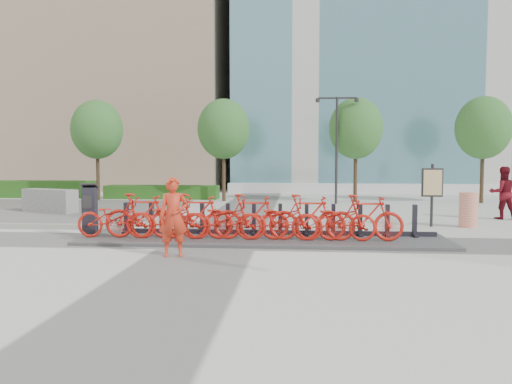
# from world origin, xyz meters

# --- Properties ---
(ground) EXTENTS (120.00, 120.00, 0.00)m
(ground) POSITION_xyz_m (0.00, 0.00, 0.00)
(ground) COLOR beige
(glass_building) EXTENTS (32.00, 16.00, 24.00)m
(glass_building) POSITION_xyz_m (14.00, 26.00, 12.00)
(glass_building) COLOR #37596F
(glass_building) RESTS_ON ground
(gravel_patch) EXTENTS (14.00, 14.00, 0.00)m
(gravel_patch) POSITION_xyz_m (-10.00, 7.00, 0.01)
(gravel_patch) COLOR #585650
(gravel_patch) RESTS_ON ground
(hedge_a) EXTENTS (10.00, 1.40, 0.90)m
(hedge_a) POSITION_xyz_m (-14.00, 13.50, 0.45)
(hedge_a) COLOR #153D15
(hedge_a) RESTS_ON ground
(hedge_b) EXTENTS (6.00, 1.20, 0.70)m
(hedge_b) POSITION_xyz_m (-5.00, 13.20, 0.35)
(hedge_b) COLOR #153D15
(hedge_b) RESTS_ON ground
(tree_0) EXTENTS (2.60, 2.60, 5.10)m
(tree_0) POSITION_xyz_m (-8.00, 12.00, 3.59)
(tree_0) COLOR brown
(tree_0) RESTS_ON ground
(tree_1) EXTENTS (2.60, 2.60, 5.10)m
(tree_1) POSITION_xyz_m (-1.50, 12.00, 3.59)
(tree_1) COLOR brown
(tree_1) RESTS_ON ground
(tree_2) EXTENTS (2.60, 2.60, 5.10)m
(tree_2) POSITION_xyz_m (5.00, 12.00, 3.59)
(tree_2) COLOR brown
(tree_2) RESTS_ON ground
(tree_3) EXTENTS (2.60, 2.60, 5.10)m
(tree_3) POSITION_xyz_m (11.00, 12.00, 3.59)
(tree_3) COLOR brown
(tree_3) RESTS_ON ground
(streetlamp) EXTENTS (2.00, 0.20, 5.00)m
(streetlamp) POSITION_xyz_m (4.00, 11.00, 3.13)
(streetlamp) COLOR black
(streetlamp) RESTS_ON ground
(dock_pad) EXTENTS (9.60, 2.40, 0.08)m
(dock_pad) POSITION_xyz_m (1.30, 0.30, 0.04)
(dock_pad) COLOR #49494A
(dock_pad) RESTS_ON ground
(dock_rail_posts) EXTENTS (8.02, 0.50, 0.85)m
(dock_rail_posts) POSITION_xyz_m (1.36, 0.77, 0.51)
(dock_rail_posts) COLOR black
(dock_rail_posts) RESTS_ON dock_pad
(bike_0) EXTENTS (2.01, 0.70, 1.06)m
(bike_0) POSITION_xyz_m (-2.60, -0.05, 0.61)
(bike_0) COLOR red
(bike_0) RESTS_ON dock_pad
(bike_1) EXTENTS (1.95, 0.55, 1.17)m
(bike_1) POSITION_xyz_m (-1.88, -0.05, 0.67)
(bike_1) COLOR red
(bike_1) RESTS_ON dock_pad
(bike_2) EXTENTS (2.01, 0.70, 1.06)m
(bike_2) POSITION_xyz_m (-1.16, -0.05, 0.61)
(bike_2) COLOR red
(bike_2) RESTS_ON dock_pad
(bike_3) EXTENTS (1.95, 0.55, 1.17)m
(bike_3) POSITION_xyz_m (-0.44, -0.05, 0.67)
(bike_3) COLOR red
(bike_3) RESTS_ON dock_pad
(bike_4) EXTENTS (2.01, 0.70, 1.06)m
(bike_4) POSITION_xyz_m (0.28, -0.05, 0.61)
(bike_4) COLOR red
(bike_4) RESTS_ON dock_pad
(bike_5) EXTENTS (1.95, 0.55, 1.17)m
(bike_5) POSITION_xyz_m (1.00, -0.05, 0.67)
(bike_5) COLOR red
(bike_5) RESTS_ON dock_pad
(bike_6) EXTENTS (2.01, 0.70, 1.06)m
(bike_6) POSITION_xyz_m (1.72, -0.05, 0.61)
(bike_6) COLOR red
(bike_6) RESTS_ON dock_pad
(bike_7) EXTENTS (1.95, 0.55, 1.17)m
(bike_7) POSITION_xyz_m (2.44, -0.05, 0.67)
(bike_7) COLOR red
(bike_7) RESTS_ON dock_pad
(bike_8) EXTENTS (2.01, 0.70, 1.06)m
(bike_8) POSITION_xyz_m (3.16, -0.05, 0.61)
(bike_8) COLOR red
(bike_8) RESTS_ON dock_pad
(bike_9) EXTENTS (1.95, 0.55, 1.17)m
(bike_9) POSITION_xyz_m (3.88, -0.05, 0.67)
(bike_9) COLOR red
(bike_9) RESTS_ON dock_pad
(kiosk) EXTENTS (0.48, 0.42, 1.41)m
(kiosk) POSITION_xyz_m (-3.51, 0.50, 0.76)
(kiosk) COLOR black
(kiosk) RESTS_ON dock_pad
(worker_red) EXTENTS (0.72, 0.55, 1.76)m
(worker_red) POSITION_xyz_m (-0.54, -1.94, 0.88)
(worker_red) COLOR red
(worker_red) RESTS_ON ground
(pedestrian) EXTENTS (0.92, 0.72, 1.87)m
(pedestrian) POSITION_xyz_m (9.44, 5.58, 0.94)
(pedestrian) COLOR maroon
(pedestrian) RESTS_ON ground
(construction_barrel) EXTENTS (0.64, 0.64, 1.09)m
(construction_barrel) POSITION_xyz_m (7.54, 3.36, 0.54)
(construction_barrel) COLOR #E53000
(construction_barrel) RESTS_ON ground
(jersey_barrier) EXTENTS (2.48, 1.46, 0.93)m
(jersey_barrier) POSITION_xyz_m (-7.63, 6.28, 0.46)
(jersey_barrier) COLOR #ABABA7
(jersey_barrier) RESTS_ON ground
(map_sign) EXTENTS (0.65, 0.12, 1.99)m
(map_sign) POSITION_xyz_m (6.42, 3.39, 1.32)
(map_sign) COLOR black
(map_sign) RESTS_ON ground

